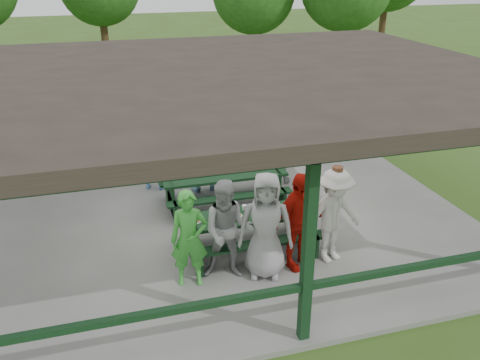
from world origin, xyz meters
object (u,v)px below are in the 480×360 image
object	(u,v)px
picnic_table_far	(224,185)
spectator_lblue	(203,159)
contestant_red	(298,221)
contestant_grey_mid	(266,226)
picnic_table_near	(250,227)
contestant_green	(189,239)
farm_trailer	(54,110)
spectator_grey	(275,151)
spectator_blue	(152,155)
contestant_white_fedora	(334,216)
pickup_truck	(211,95)
contestant_grey_left	(228,230)

from	to	relation	value
picnic_table_far	spectator_lblue	xyz separation A→B (m)	(-0.28, 0.90, 0.31)
picnic_table_far	contestant_red	size ratio (longest dim) A/B	1.52
contestant_grey_mid	contestant_red	bearing A→B (deg)	25.62
picnic_table_near	contestant_green	distance (m)	1.57
picnic_table_far	farm_trailer	xyz separation A→B (m)	(-3.90, 6.92, 0.15)
picnic_table_near	spectator_grey	size ratio (longest dim) A/B	1.57
spectator_blue	picnic_table_far	bearing A→B (deg)	160.34
farm_trailer	contestant_white_fedora	bearing A→B (deg)	-75.20
contestant_green	pickup_truck	bearing A→B (deg)	84.88
contestant_grey_left	contestant_red	world-z (taller)	contestant_red
farm_trailer	contestant_red	bearing A→B (deg)	-78.61
spectator_lblue	contestant_red	bearing A→B (deg)	99.83
picnic_table_far	contestant_green	xyz separation A→B (m)	(-1.32, -2.78, 0.39)
picnic_table_far	contestant_grey_left	size ratio (longest dim) A/B	1.53
contestant_green	spectator_blue	world-z (taller)	spectator_blue
contestant_white_fedora	spectator_lblue	size ratio (longest dim) A/B	1.17
picnic_table_far	pickup_truck	size ratio (longest dim) A/B	0.56
contestant_grey_mid	picnic_table_near	bearing A→B (deg)	107.87
contestant_red	spectator_lblue	size ratio (longest dim) A/B	1.15
contestant_white_fedora	spectator_grey	size ratio (longest dim) A/B	1.14
picnic_table_far	spectator_grey	size ratio (longest dim) A/B	1.70
contestant_green	contestant_grey_mid	size ratio (longest dim) A/B	0.89
contestant_grey_mid	spectator_lblue	bearing A→B (deg)	111.95
contestant_green	spectator_lblue	distance (m)	3.82
contestant_grey_mid	spectator_grey	world-z (taller)	contestant_grey_mid
picnic_table_near	contestant_white_fedora	world-z (taller)	contestant_white_fedora
contestant_grey_left	spectator_blue	xyz separation A→B (m)	(-0.79, 4.05, -0.04)
picnic_table_near	contestant_grey_left	distance (m)	1.08
picnic_table_far	pickup_truck	distance (m)	7.74
contestant_grey_mid	contestant_red	distance (m)	0.64
spectator_lblue	farm_trailer	xyz separation A→B (m)	(-3.62, 6.02, -0.17)
picnic_table_near	contestant_red	world-z (taller)	contestant_red
spectator_grey	contestant_grey_left	bearing A→B (deg)	74.03
contestant_grey_left	pickup_truck	distance (m)	10.58
picnic_table_near	contestant_white_fedora	xyz separation A→B (m)	(1.34, -0.77, 0.44)
contestant_grey_mid	contestant_red	xyz separation A→B (m)	(0.63, 0.09, -0.06)
spectator_grey	pickup_truck	distance (m)	6.71
contestant_white_fedora	spectator_lblue	bearing A→B (deg)	99.46
picnic_table_far	spectator_lblue	world-z (taller)	spectator_lblue
spectator_lblue	spectator_grey	xyz separation A→B (m)	(1.80, -0.00, 0.02)
contestant_grey_mid	pickup_truck	distance (m)	10.60
picnic_table_near	spectator_lblue	distance (m)	2.93
contestant_grey_mid	farm_trailer	distance (m)	10.55
contestant_grey_mid	contestant_white_fedora	bearing A→B (deg)	22.78
picnic_table_near	pickup_truck	xyz separation A→B (m)	(1.46, 9.61, 0.12)
picnic_table_near	contestant_white_fedora	distance (m)	1.60
spectator_lblue	spectator_grey	size ratio (longest dim) A/B	0.97
spectator_blue	spectator_lblue	bearing A→B (deg)	-176.61
picnic_table_near	spectator_lblue	size ratio (longest dim) A/B	1.61
picnic_table_near	contestant_grey_left	bearing A→B (deg)	-130.05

